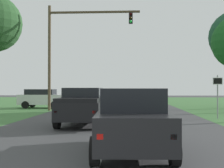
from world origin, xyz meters
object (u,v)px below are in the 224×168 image
Objects in this scene: traffic_light at (71,42)px; crossing_suv_far at (43,98)px; red_suv_near at (132,119)px; pickup_truck_lead at (84,106)px; keep_moving_sign at (218,91)px.

crossing_suv_far is (-3.34, 3.16, -4.85)m from traffic_light.
red_suv_near is 17.35m from traffic_light.
pickup_truck_lead is 11.06m from traffic_light.
traffic_light reaches higher than red_suv_near.
pickup_truck_lead is at bearing -155.06° from keep_moving_sign.
traffic_light reaches higher than pickup_truck_lead.
crossing_suv_far is at bearing 146.05° from keep_moving_sign.
traffic_light is (-4.83, 15.95, 4.80)m from red_suv_near.
red_suv_near is at bearing -69.65° from pickup_truck_lead.
traffic_light is at bearing 104.46° from pickup_truck_lead.
traffic_light reaches higher than crossing_suv_far.
pickup_truck_lead reaches higher than red_suv_near.
red_suv_near is at bearing -73.17° from traffic_light.
red_suv_near is at bearing -66.87° from crossing_suv_far.
pickup_truck_lead is (-2.34, 6.31, -0.02)m from red_suv_near.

